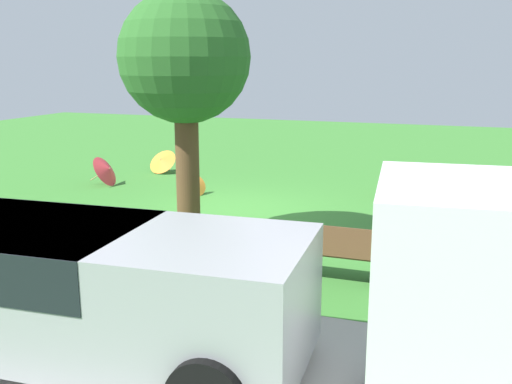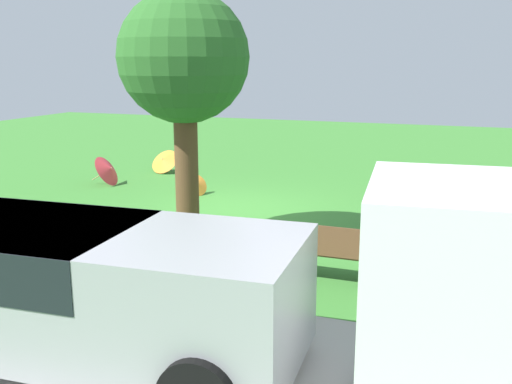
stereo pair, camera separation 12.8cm
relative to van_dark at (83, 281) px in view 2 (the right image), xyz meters
The scene contains 12 objects.
ground 6.86m from the van_dark, 82.44° to the right, with size 40.00×40.00×0.00m, color #387A2D.
road_strip 1.28m from the van_dark, ahead, with size 40.00×3.55×0.01m, color #B2AFA8.
van_dark is the anchor object (origin of this frame).
park_bench 3.89m from the van_dark, 123.09° to the right, with size 1.60×0.48×0.90m.
shade_tree 4.80m from the van_dark, 79.48° to the right, with size 2.28×2.28×4.52m.
parasol_orange_0 5.62m from the van_dark, 132.99° to the right, with size 0.87×0.88×0.63m.
parasol_red_0 9.60m from the van_dark, 57.48° to the right, with size 0.88×0.95×0.86m.
parasol_orange_1 8.16m from the van_dark, 72.95° to the right, with size 0.71×0.77×0.58m.
parasol_orange_2 11.16m from the van_dark, 65.52° to the right, with size 0.96×0.83×0.74m.
parasol_pink_0 9.55m from the van_dark, 105.17° to the right, with size 0.91×1.01×0.81m.
parasol_teal_0 5.90m from the van_dark, 120.11° to the right, with size 0.63×0.71×0.63m.
parasol_orange_3 9.15m from the van_dark, 113.80° to the right, with size 0.91×0.93×0.62m.
Camera 2 is at (-4.80, 11.77, 3.32)m, focal length 40.55 mm.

